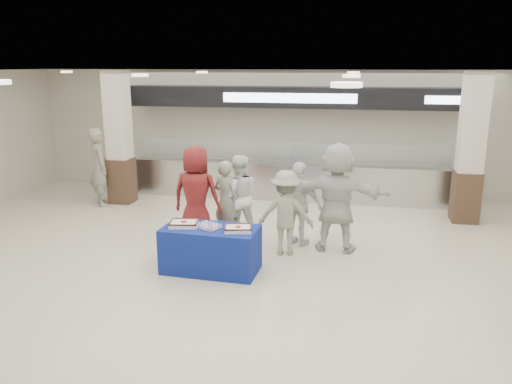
% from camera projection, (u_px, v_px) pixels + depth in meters
% --- Properties ---
extents(ground, '(14.00, 14.00, 0.00)m').
position_uv_depth(ground, '(243.00, 287.00, 7.68)').
color(ground, beige).
rests_on(ground, ground).
extents(serving_line, '(8.70, 0.85, 2.80)m').
position_uv_depth(serving_line, '(290.00, 153.00, 12.52)').
color(serving_line, '#B8BABF').
rests_on(serving_line, ground).
extents(column_left, '(0.55, 0.55, 3.20)m').
position_uv_depth(column_left, '(119.00, 141.00, 12.05)').
color(column_left, '#3C271B').
rests_on(column_left, ground).
extents(column_right, '(0.55, 0.55, 3.20)m').
position_uv_depth(column_right, '(470.00, 152.00, 10.54)').
color(column_right, '#3C271B').
rests_on(column_right, ground).
extents(display_table, '(1.59, 0.85, 0.75)m').
position_uv_depth(display_table, '(211.00, 249.00, 8.19)').
color(display_table, navy).
rests_on(display_table, ground).
extents(sheet_cake_left, '(0.51, 0.43, 0.10)m').
position_uv_depth(sheet_cake_left, '(184.00, 223.00, 8.16)').
color(sheet_cake_left, white).
rests_on(sheet_cake_left, display_table).
extents(sheet_cake_right, '(0.48, 0.41, 0.09)m').
position_uv_depth(sheet_cake_right, '(238.00, 228.00, 7.92)').
color(sheet_cake_right, white).
rests_on(sheet_cake_right, display_table).
extents(cupcake_tray, '(0.48, 0.43, 0.06)m').
position_uv_depth(cupcake_tray, '(208.00, 226.00, 8.08)').
color(cupcake_tray, '#B0B1B5').
rests_on(cupcake_tray, display_table).
extents(civilian_maroon, '(0.95, 0.64, 1.89)m').
position_uv_depth(civilian_maroon, '(196.00, 195.00, 9.34)').
color(civilian_maroon, maroon).
rests_on(civilian_maroon, ground).
extents(soldier_a, '(0.67, 0.58, 1.56)m').
position_uv_depth(soldier_a, '(226.00, 200.00, 9.60)').
color(soldier_a, gray).
rests_on(soldier_a, ground).
extents(chef_tall, '(0.96, 0.85, 1.64)m').
position_uv_depth(chef_tall, '(238.00, 197.00, 9.72)').
color(chef_tall, white).
rests_on(chef_tall, ground).
extents(chef_short, '(1.01, 0.73, 1.60)m').
position_uv_depth(chef_short, '(299.00, 204.00, 9.28)').
color(chef_short, white).
rests_on(chef_short, ground).
extents(soldier_b, '(1.03, 0.65, 1.53)m').
position_uv_depth(soldier_b, '(286.00, 213.00, 8.85)').
color(soldier_b, gray).
rests_on(soldier_b, ground).
extents(civilian_white, '(1.89, 0.69, 2.01)m').
position_uv_depth(civilian_white, '(337.00, 197.00, 8.96)').
color(civilian_white, silver).
rests_on(civilian_white, ground).
extents(soldier_bg, '(0.78, 0.81, 1.87)m').
position_uv_depth(soldier_bg, '(99.00, 167.00, 11.95)').
color(soldier_bg, gray).
rests_on(soldier_bg, ground).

